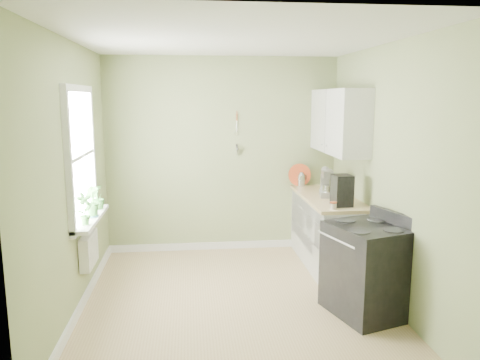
{
  "coord_description": "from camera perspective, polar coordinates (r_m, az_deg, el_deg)",
  "views": [
    {
      "loc": [
        -0.46,
        -4.66,
        2.15
      ],
      "look_at": [
        0.11,
        0.55,
        1.22
      ],
      "focal_mm": 35.0,
      "sensor_mm": 36.0,
      "label": 1
    }
  ],
  "objects": [
    {
      "name": "floor",
      "position": [
        5.15,
        -0.58,
        -14.72
      ],
      "size": [
        3.2,
        3.6,
        0.02
      ],
      "primitive_type": "cube",
      "color": "tan",
      "rests_on": "ground"
    },
    {
      "name": "countertop",
      "position": [
        6.05,
        10.71,
        -2.13
      ],
      "size": [
        0.64,
        1.6,
        0.04
      ],
      "primitive_type": "cube",
      "color": "tan",
      "rests_on": "base_cabinets"
    },
    {
      "name": "ceiling",
      "position": [
        4.71,
        -0.64,
        16.91
      ],
      "size": [
        3.2,
        3.6,
        0.02
      ],
      "primitive_type": "cube",
      "color": "white",
      "rests_on": "wall_back"
    },
    {
      "name": "wall_left",
      "position": [
        4.86,
        -19.85,
        0.01
      ],
      "size": [
        0.02,
        3.6,
        2.7
      ],
      "primitive_type": "cube",
      "color": "#939F6C",
      "rests_on": "floor"
    },
    {
      "name": "coffee_maker",
      "position": [
        5.51,
        12.29,
        -1.34
      ],
      "size": [
        0.22,
        0.24,
        0.36
      ],
      "color": "black",
      "rests_on": "countertop"
    },
    {
      "name": "jar",
      "position": [
        5.34,
        11.31,
        -3.08
      ],
      "size": [
        0.08,
        0.08,
        0.08
      ],
      "color": "#B6A691",
      "rests_on": "countertop"
    },
    {
      "name": "kettle",
      "position": [
        6.66,
        7.47,
        0.12
      ],
      "size": [
        0.2,
        0.11,
        0.2
      ],
      "color": "silver",
      "rests_on": "countertop"
    },
    {
      "name": "stand_mixer",
      "position": [
        6.01,
        10.58,
        -0.49
      ],
      "size": [
        0.24,
        0.33,
        0.37
      ],
      "color": "#B2B2B7",
      "rests_on": "countertop"
    },
    {
      "name": "plant_b",
      "position": [
        5.21,
        -17.65,
        -2.49
      ],
      "size": [
        0.22,
        0.23,
        0.32
      ],
      "primitive_type": "imported",
      "rotation": [
        0.0,
        0.0,
        2.22
      ],
      "color": "#346F2D",
      "rests_on": "window_sill"
    },
    {
      "name": "radiator",
      "position": [
        5.27,
        -17.95,
        -8.1
      ],
      "size": [
        0.12,
        0.5,
        0.35
      ],
      "primitive_type": "cube",
      "color": "white",
      "rests_on": "wall_left"
    },
    {
      "name": "window_sill",
      "position": [
        5.22,
        -17.71,
        -4.49
      ],
      "size": [
        0.18,
        1.14,
        0.04
      ],
      "primitive_type": "cube",
      "color": "white",
      "rests_on": "wall_left"
    },
    {
      "name": "wall_utensils",
      "position": [
        6.49,
        -0.4,
        4.89
      ],
      "size": [
        0.02,
        0.14,
        0.58
      ],
      "color": "tan",
      "rests_on": "wall_back"
    },
    {
      "name": "base_cabinets",
      "position": [
        6.16,
        10.66,
        -6.26
      ],
      "size": [
        0.6,
        1.6,
        0.87
      ],
      "primitive_type": "cube",
      "color": "silver",
      "rests_on": "floor"
    },
    {
      "name": "stove",
      "position": [
        4.9,
        15.2,
        -10.44
      ],
      "size": [
        0.85,
        0.9,
        1.03
      ],
      "color": "black",
      "rests_on": "floor"
    },
    {
      "name": "window",
      "position": [
        5.12,
        -18.91,
        2.8
      ],
      "size": [
        0.06,
        1.14,
        1.44
      ],
      "color": "white",
      "rests_on": "wall_left"
    },
    {
      "name": "plant_a",
      "position": [
        4.86,
        -18.48,
        -3.35
      ],
      "size": [
        0.21,
        0.2,
        0.33
      ],
      "primitive_type": "imported",
      "rotation": [
        0.0,
        0.0,
        0.73
      ],
      "color": "#346F2D",
      "rests_on": "window_sill"
    },
    {
      "name": "wall_right",
      "position": [
        5.16,
        17.5,
        0.68
      ],
      "size": [
        0.02,
        3.6,
        2.7
      ],
      "primitive_type": "cube",
      "color": "#939F6C",
      "rests_on": "floor"
    },
    {
      "name": "upper_cabinets",
      "position": [
        6.06,
        11.96,
        7.02
      ],
      "size": [
        0.35,
        1.4,
        0.8
      ],
      "primitive_type": "cube",
      "color": "silver",
      "rests_on": "wall_right"
    },
    {
      "name": "wall_back",
      "position": [
        6.53,
        -2.17,
        3.02
      ],
      "size": [
        3.2,
        0.02,
        2.7
      ],
      "primitive_type": "cube",
      "color": "#939F6C",
      "rests_on": "floor"
    },
    {
      "name": "red_tray",
      "position": [
        6.65,
        7.28,
        0.63
      ],
      "size": [
        0.32,
        0.07,
        0.32
      ],
      "primitive_type": "cylinder",
      "rotation": [
        1.45,
        0.0,
        -0.06
      ],
      "color": "#B6431F",
      "rests_on": "countertop"
    },
    {
      "name": "plant_c",
      "position": [
        5.51,
        -17.0,
        -2.01
      ],
      "size": [
        0.2,
        0.2,
        0.27
      ],
      "primitive_type": "imported",
      "rotation": [
        0.0,
        0.0,
        4.3
      ],
      "color": "#346F2D",
      "rests_on": "window_sill"
    }
  ]
}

